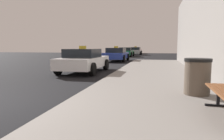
% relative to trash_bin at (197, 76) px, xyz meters
% --- Properties ---
extents(sidewalk, '(4.00, 32.00, 0.15)m').
position_rel_trash_bin_xyz_m(sidewalk, '(-1.09, -1.86, -0.55)').
color(sidewalk, gray).
rests_on(sidewalk, ground_plane).
extents(trash_bin, '(0.68, 0.68, 0.94)m').
position_rel_trash_bin_xyz_m(trash_bin, '(0.00, 0.00, 0.00)').
color(trash_bin, brown).
rests_on(trash_bin, sidewalk).
extents(car_white, '(2.00, 4.09, 1.43)m').
position_rel_trash_bin_xyz_m(car_white, '(-4.90, 4.88, 0.02)').
color(car_white, white).
rests_on(car_white, ground_plane).
extents(car_blue, '(2.05, 4.26, 1.43)m').
position_rel_trash_bin_xyz_m(car_blue, '(-4.83, 13.60, 0.02)').
color(car_blue, '#233899').
rests_on(car_blue, ground_plane).
extents(car_green, '(2.01, 4.58, 1.27)m').
position_rel_trash_bin_xyz_m(car_green, '(-5.32, 23.06, 0.02)').
color(car_green, '#196638').
rests_on(car_green, ground_plane).
extents(car_silver, '(1.94, 4.24, 1.43)m').
position_rel_trash_bin_xyz_m(car_silver, '(-4.58, 29.10, 0.02)').
color(car_silver, '#B7B7BF').
rests_on(car_silver, ground_plane).
extents(car_red, '(1.93, 4.50, 1.27)m').
position_rel_trash_bin_xyz_m(car_red, '(-5.11, 36.37, 0.02)').
color(car_red, red).
rests_on(car_red, ground_plane).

